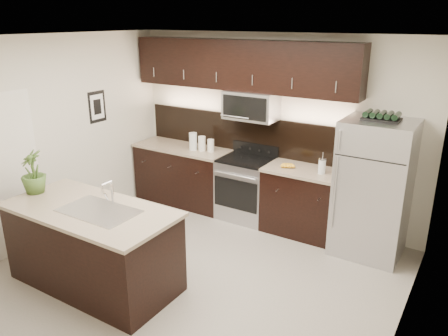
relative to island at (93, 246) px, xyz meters
The scene contains 12 objects.
ground 1.22m from the island, 41.66° to the left, with size 4.50×4.50×0.00m, color gray.
room_walls 1.59m from the island, 44.25° to the left, with size 4.52×4.02×2.71m.
counter_run 2.47m from the island, 81.08° to the left, with size 3.51×0.65×0.94m.
upper_fixtures 3.10m from the island, 81.01° to the left, with size 3.49×0.40×1.66m.
island is the anchor object (origin of this frame).
sink_faucet 0.51m from the island, ahead, with size 0.84×0.50×0.28m.
refrigerator 3.42m from the island, 44.42° to the left, with size 0.84×0.76×1.74m, color #B2B2B7.
wine_rack 3.64m from the island, 44.42° to the left, with size 0.43×0.27×0.10m.
plant 1.14m from the island, behind, with size 0.28×0.28×0.51m, color #3F5E25.
canisters 2.49m from the island, 95.29° to the left, with size 0.40×0.17×0.27m.
french_press 3.01m from the island, 53.81° to the left, with size 0.10×0.10×0.29m.
bananas 2.70m from the island, 62.73° to the left, with size 0.20×0.15×0.06m, color gold.
Camera 1 is at (2.68, -3.63, 2.88)m, focal length 35.00 mm.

